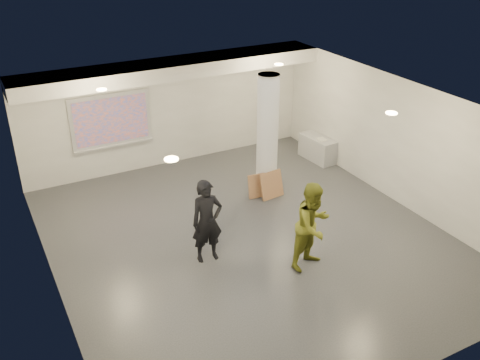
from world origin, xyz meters
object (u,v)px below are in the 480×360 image
projection_screen (111,121)px  credenza (318,148)px  column (267,135)px  man (313,226)px  woman (207,221)px

projection_screen → credenza: bearing=-18.2°
column → man: bearing=-104.9°
credenza → man: bearing=-131.8°
woman → column: bearing=42.7°
column → woman: bearing=-141.6°
credenza → woman: (-4.80, -2.94, 0.54)m
projection_screen → column: bearing=-40.6°
column → projection_screen: (-3.10, 2.65, 0.03)m
column → man: size_ratio=1.66×
credenza → woman: size_ratio=0.66×
projection_screen → woman: (0.52, -4.70, -0.65)m
column → credenza: size_ratio=2.59×
credenza → projection_screen: bearing=156.8°
column → man: column is taller
projection_screen → man: 6.30m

